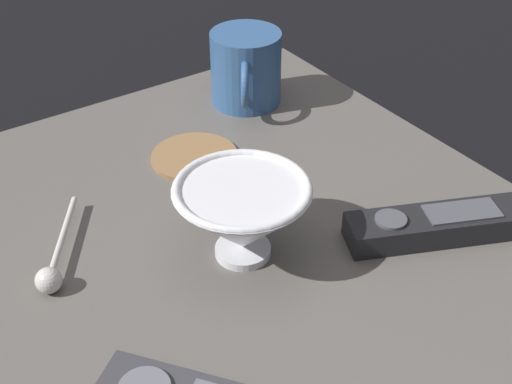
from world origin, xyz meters
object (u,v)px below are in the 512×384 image
object	(u,v)px
coffee_mug	(246,68)
drink_coaster	(195,157)
tv_remote_far	(438,225)
teaspoon	(52,269)
cereal_bowl	(243,216)

from	to	relation	value
coffee_mug	drink_coaster	xyz separation A→B (m)	(-0.12, -0.08, -0.04)
coffee_mug	drink_coaster	distance (m)	0.15
coffee_mug	tv_remote_far	world-z (taller)	coffee_mug
coffee_mug	tv_remote_far	distance (m)	0.33
teaspoon	drink_coaster	bearing A→B (deg)	25.98
teaspoon	drink_coaster	world-z (taller)	teaspoon
tv_remote_far	drink_coaster	bearing A→B (deg)	116.41
tv_remote_far	coffee_mug	bearing A→B (deg)	90.38
cereal_bowl	drink_coaster	world-z (taller)	cereal_bowl
tv_remote_far	cereal_bowl	bearing A→B (deg)	153.54
coffee_mug	teaspoon	xyz separation A→B (m)	(-0.33, -0.18, -0.03)
teaspoon	drink_coaster	xyz separation A→B (m)	(0.21, 0.10, -0.01)
coffee_mug	tv_remote_far	xyz separation A→B (m)	(0.00, -0.33, -0.03)
cereal_bowl	drink_coaster	size ratio (longest dim) A/B	1.28
drink_coaster	cereal_bowl	bearing A→B (deg)	-105.08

